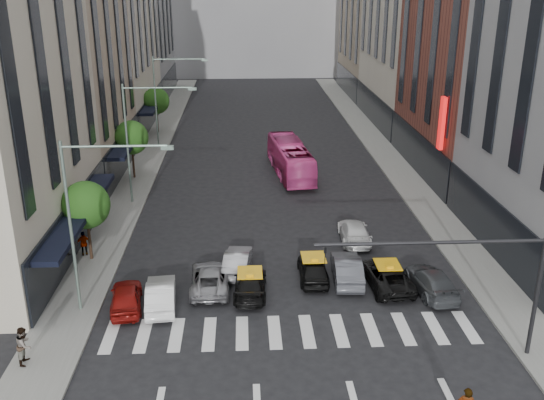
{
  "coord_description": "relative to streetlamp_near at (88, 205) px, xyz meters",
  "views": [
    {
      "loc": [
        -2.38,
        -24.07,
        16.41
      ],
      "look_at": [
        -0.74,
        9.39,
        4.0
      ],
      "focal_mm": 40.0,
      "sensor_mm": 36.0,
      "label": 1
    }
  ],
  "objects": [
    {
      "name": "streetlamp_mid",
      "position": [
        0.0,
        16.0,
        0.0
      ],
      "size": [
        5.38,
        0.25,
        9.0
      ],
      "color": "gray",
      "rests_on": "sidewalk_left"
    },
    {
      "name": "car_red",
      "position": [
        1.4,
        0.17,
        -5.23
      ],
      "size": [
        2.11,
        4.13,
        1.34
      ],
      "primitive_type": "imported",
      "rotation": [
        0.0,
        0.0,
        3.28
      ],
      "color": "maroon",
      "rests_on": "ground"
    },
    {
      "name": "bus",
      "position": [
        11.74,
        22.52,
        -4.44
      ],
      "size": [
        3.6,
        10.71,
        2.93
      ],
      "primitive_type": "imported",
      "rotation": [
        0.0,
        0.0,
        3.25
      ],
      "color": "#D9408D",
      "rests_on": "ground"
    },
    {
      "name": "tree_near",
      "position": [
        -1.76,
        6.0,
        -2.25
      ],
      "size": [
        2.88,
        2.88,
        4.95
      ],
      "color": "black",
      "rests_on": "sidewalk_left"
    },
    {
      "name": "building_left_b",
      "position": [
        -6.96,
        24.0,
        6.1
      ],
      "size": [
        8.0,
        16.0,
        24.0
      ],
      "primitive_type": "cube",
      "color": "tan",
      "rests_on": "ground"
    },
    {
      "name": "taxi_right",
      "position": [
        15.58,
        1.91,
        -5.24
      ],
      "size": [
        2.57,
        4.92,
        1.32
      ],
      "primitive_type": "imported",
      "rotation": [
        0.0,
        0.0,
        3.22
      ],
      "color": "black",
      "rests_on": "ground"
    },
    {
      "name": "building_right_b",
      "position": [
        27.04,
        23.0,
        7.1
      ],
      "size": [
        8.0,
        18.0,
        26.0
      ],
      "primitive_type": "cube",
      "color": "brown",
      "rests_on": "ground"
    },
    {
      "name": "tree_mid",
      "position": [
        -1.76,
        22.0,
        -2.25
      ],
      "size": [
        2.88,
        2.88,
        4.95
      ],
      "color": "black",
      "rests_on": "sidewalk_left"
    },
    {
      "name": "rider",
      "position": [
        15.85,
        -9.85,
        -4.18
      ],
      "size": [
        0.76,
        0.61,
        1.82
      ],
      "primitive_type": "imported",
      "rotation": [
        0.0,
        0.0,
        2.85
      ],
      "color": "gray",
      "rests_on": "motorcycle"
    },
    {
      "name": "tree_far",
      "position": [
        -1.76,
        38.0,
        -2.25
      ],
      "size": [
        2.88,
        2.88,
        4.95
      ],
      "color": "black",
      "rests_on": "sidewalk_left"
    },
    {
      "name": "car_grey_curb",
      "position": [
        17.86,
        1.07,
        -5.23
      ],
      "size": [
        2.36,
        4.79,
        1.34
      ],
      "primitive_type": "imported",
      "rotation": [
        0.0,
        0.0,
        3.25
      ],
      "color": "#3E4145",
      "rests_on": "ground"
    },
    {
      "name": "car_grey_mid",
      "position": [
        13.46,
        2.71,
        -5.17
      ],
      "size": [
        1.8,
        4.53,
        1.47
      ],
      "primitive_type": "imported",
      "rotation": [
        0.0,
        0.0,
        3.08
      ],
      "color": "#484A51",
      "rests_on": "ground"
    },
    {
      "name": "streetlamp_near",
      "position": [
        0.0,
        0.0,
        0.0
      ],
      "size": [
        5.38,
        0.25,
        9.0
      ],
      "color": "gray",
      "rests_on": "sidewalk_left"
    },
    {
      "name": "streetlamp_far",
      "position": [
        0.0,
        32.0,
        0.0
      ],
      "size": [
        5.38,
        0.25,
        9.0
      ],
      "color": "gray",
      "rests_on": "sidewalk_left"
    },
    {
      "name": "sidewalk_right",
      "position": [
        21.54,
        26.0,
        -5.83
      ],
      "size": [
        3.0,
        96.0,
        0.15
      ],
      "primitive_type": "cube",
      "color": "slate",
      "rests_on": "ground"
    },
    {
      "name": "pedestrian_far",
      "position": [
        -2.26,
        6.49,
        -4.97
      ],
      "size": [
        1.0,
        0.66,
        1.58
      ],
      "primitive_type": "imported",
      "rotation": [
        0.0,
        0.0,
        3.46
      ],
      "color": "gray",
      "rests_on": "sidewalk_left"
    },
    {
      "name": "sidewalk_left",
      "position": [
        -1.46,
        26.0,
        -5.83
      ],
      "size": [
        3.0,
        96.0,
        0.15
      ],
      "primitive_type": "cube",
      "color": "slate",
      "rests_on": "ground"
    },
    {
      "name": "liberty_sign",
      "position": [
        22.64,
        16.0,
        0.1
      ],
      "size": [
        0.3,
        0.7,
        4.0
      ],
      "color": "red",
      "rests_on": "ground"
    },
    {
      "name": "car_row2_right",
      "position": [
        14.85,
        8.17,
        -5.25
      ],
      "size": [
        1.98,
        4.58,
        1.31
      ],
      "primitive_type": "imported",
      "rotation": [
        0.0,
        0.0,
        3.11
      ],
      "color": "silver",
      "rests_on": "ground"
    },
    {
      "name": "traffic_signal",
      "position": [
        17.74,
        -5.0,
        -1.43
      ],
      "size": [
        10.1,
        0.2,
        6.0
      ],
      "color": "black",
      "rests_on": "ground"
    },
    {
      "name": "car_silver",
      "position": [
        5.69,
        2.13,
        -5.26
      ],
      "size": [
        2.22,
        4.69,
        1.3
      ],
      "primitive_type": "imported",
      "rotation": [
        0.0,
        0.0,
        3.16
      ],
      "color": "gray",
      "rests_on": "ground"
    },
    {
      "name": "car_white_front",
      "position": [
        3.18,
        0.29,
        -5.2
      ],
      "size": [
        1.88,
        4.37,
        1.4
      ],
      "primitive_type": "imported",
      "rotation": [
        0.0,
        0.0,
        3.24
      ],
      "color": "white",
      "rests_on": "ground"
    },
    {
      "name": "pedestrian_near",
      "position": [
        -2.21,
        -4.63,
        -4.86
      ],
      "size": [
        0.68,
        0.87,
        1.79
      ],
      "primitive_type": "imported",
      "rotation": [
        0.0,
        0.0,
        1.57
      ],
      "color": "gray",
      "rests_on": "sidewalk_left"
    },
    {
      "name": "car_row2_left",
      "position": [
        7.21,
        4.1,
        -5.22
      ],
      "size": [
        1.89,
        4.26,
        1.36
      ],
      "primitive_type": "imported",
      "rotation": [
        0.0,
        0.0,
        3.03
      ],
      "color": "#A9A8AE",
      "rests_on": "ground"
    },
    {
      "name": "taxi_center",
      "position": [
        11.54,
        2.91,
        -5.21
      ],
      "size": [
        1.69,
        4.08,
        1.38
      ],
      "primitive_type": "imported",
      "rotation": [
        0.0,
        0.0,
        3.13
      ],
      "color": "black",
      "rests_on": "ground"
    },
    {
      "name": "taxi_left",
      "position": [
        7.9,
        1.42,
        -5.27
      ],
      "size": [
        1.93,
        4.43,
        1.27
      ],
      "primitive_type": "imported",
      "rotation": [
        0.0,
        0.0,
        3.11
      ],
      "color": "black",
      "rests_on": "ground"
    },
    {
      "name": "ground",
      "position": [
        10.04,
        -4.0,
        -5.9
      ],
      "size": [
        160.0,
        160.0,
        0.0
      ],
      "primitive_type": "plane",
      "color": "black",
      "rests_on": "ground"
    }
  ]
}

